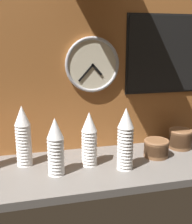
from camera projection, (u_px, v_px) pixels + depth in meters
The scene contains 10 objects.
ground_plane at pixel (104, 167), 1.56m from camera, with size 1.60×0.56×0.04m, color slate.
wall_tiled_back at pixel (93, 64), 1.68m from camera, with size 1.60×0.03×1.05m.
cup_stack_center at pixel (89, 139), 1.51m from camera, with size 0.09×0.09×0.30m.
cup_stack_left at pixel (23, 136), 1.50m from camera, with size 0.09×0.09×0.33m.
cup_stack_center_right at pixel (125, 139), 1.46m from camera, with size 0.09×0.09×0.33m.
cup_stack_center_left at pixel (56, 147), 1.40m from camera, with size 0.09×0.09×0.30m.
bowl_stack_far_right at pixel (180, 138), 1.77m from camera, with size 0.15×0.15×0.12m.
bowl_stack_right at pixel (156, 148), 1.64m from camera, with size 0.15×0.15×0.10m.
wall_clock at pixel (92, 65), 1.64m from camera, with size 0.33×0.03×0.33m.
menu_board at pixel (163, 54), 1.75m from camera, with size 0.49×0.01×0.48m.
Camera 1 is at (-0.39, -1.38, 0.67)m, focal length 45.00 mm.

